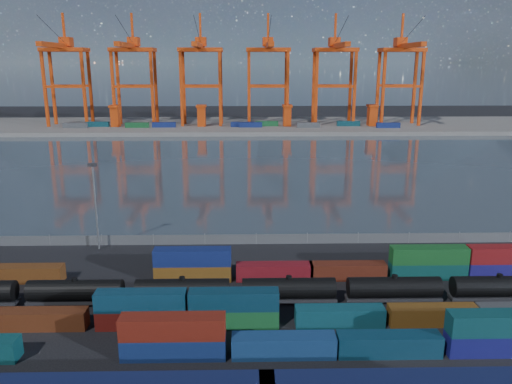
{
  "coord_description": "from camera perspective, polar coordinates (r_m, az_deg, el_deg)",
  "views": [
    {
      "loc": [
        -2.0,
        -63.8,
        34.34
      ],
      "look_at": [
        0.0,
        30.0,
        10.0
      ],
      "focal_mm": 35.0,
      "sensor_mm": 36.0,
      "label": 1
    }
  ],
  "objects": [
    {
      "name": "harbor_water",
      "position": [
        172.26,
        -0.53,
        3.05
      ],
      "size": [
        700.0,
        700.0,
        0.0
      ],
      "primitive_type": "plane",
      "color": "#2D3841",
      "rests_on": "ground"
    },
    {
      "name": "gantry_cranes",
      "position": [
        267.29,
        -2.49,
        14.93
      ],
      "size": [
        197.72,
        43.63,
        59.08
      ],
      "color": "#C0380D",
      "rests_on": "ground"
    },
    {
      "name": "tanker_string",
      "position": [
        76.17,
        -14.29,
        -10.92
      ],
      "size": [
        122.6,
        3.03,
        4.34
      ],
      "color": "black",
      "rests_on": "ground"
    },
    {
      "name": "far_quay",
      "position": [
        275.83,
        -0.8,
        7.6
      ],
      "size": [
        700.0,
        70.0,
        2.0
      ],
      "primitive_type": "cube",
      "color": "#514F4C",
      "rests_on": "ground"
    },
    {
      "name": "waterfront_fence",
      "position": [
        97.68,
        0.03,
        -5.41
      ],
      "size": [
        160.12,
        0.12,
        2.2
      ],
      "color": "#595B5E",
      "rests_on": "ground"
    },
    {
      "name": "yard_light_mast",
      "position": [
        97.34,
        -17.9,
        -1.09
      ],
      "size": [
        1.6,
        0.4,
        16.6
      ],
      "color": "slate",
      "rests_on": "ground"
    },
    {
      "name": "container_row_north",
      "position": [
        82.5,
        5.75,
        -8.43
      ],
      "size": [
        142.29,
        2.53,
        5.4
      ],
      "color": "navy",
      "rests_on": "ground"
    },
    {
      "name": "distant_mountains",
      "position": [
        1675.42,
        1.08,
        20.92
      ],
      "size": [
        2470.0,
        1100.0,
        520.0
      ],
      "color": "#1E2630",
      "rests_on": "ground"
    },
    {
      "name": "ground",
      "position": [
        72.48,
        0.52,
        -13.74
      ],
      "size": [
        700.0,
        700.0,
        0.0
      ],
      "primitive_type": "plane",
      "color": "black",
      "rests_on": "ground"
    },
    {
      "name": "quay_containers",
      "position": [
        261.26,
        -3.22,
        7.7
      ],
      "size": [
        172.58,
        10.99,
        2.6
      ],
      "color": "navy",
      "rests_on": "far_quay"
    },
    {
      "name": "container_row_mid",
      "position": [
        69.31,
        6.29,
        -13.65
      ],
      "size": [
        140.86,
        2.43,
        5.19
      ],
      "color": "#3C3E41",
      "rests_on": "ground"
    },
    {
      "name": "container_row_south",
      "position": [
        62.24,
        -2.58,
        -16.43
      ],
      "size": [
        126.99,
        2.54,
        5.42
      ],
      "color": "#36383A",
      "rests_on": "ground"
    },
    {
      "name": "straddle_carriers",
      "position": [
        265.13,
        -1.34,
        8.8
      ],
      "size": [
        140.0,
        7.0,
        11.1
      ],
      "color": "#C0380D",
      "rests_on": "far_quay"
    }
  ]
}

